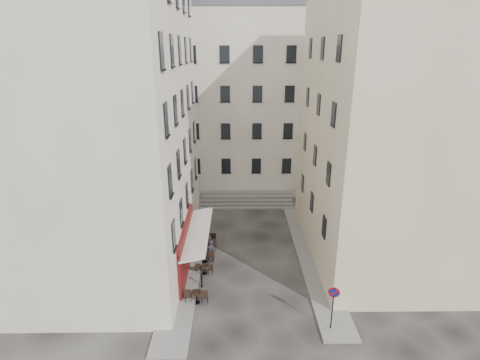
{
  "coord_description": "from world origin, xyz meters",
  "views": [
    {
      "loc": [
        -1.03,
        -21.4,
        14.54
      ],
      "look_at": [
        -0.74,
        4.0,
        5.54
      ],
      "focal_mm": 28.0,
      "sensor_mm": 36.0,
      "label": 1
    }
  ],
  "objects_px": {
    "bistro_table_a": "(196,296)",
    "pedestrian": "(210,251)",
    "bistro_table_b": "(205,268)",
    "no_parking_sign": "(333,300)"
  },
  "relations": [
    {
      "from": "bistro_table_b",
      "to": "pedestrian",
      "type": "relative_size",
      "value": 0.67
    },
    {
      "from": "bistro_table_b",
      "to": "bistro_table_a",
      "type": "bearing_deg",
      "value": -94.58
    },
    {
      "from": "bistro_table_b",
      "to": "pedestrian",
      "type": "height_order",
      "value": "pedestrian"
    },
    {
      "from": "bistro_table_a",
      "to": "bistro_table_b",
      "type": "height_order",
      "value": "bistro_table_a"
    },
    {
      "from": "bistro_table_a",
      "to": "bistro_table_b",
      "type": "relative_size",
      "value": 1.18
    },
    {
      "from": "bistro_table_a",
      "to": "bistro_table_b",
      "type": "xyz_separation_m",
      "value": [
        0.25,
        3.06,
        -0.08
      ]
    },
    {
      "from": "bistro_table_a",
      "to": "pedestrian",
      "type": "bearing_deg",
      "value": 83.03
    },
    {
      "from": "bistro_table_a",
      "to": "pedestrian",
      "type": "xyz_separation_m",
      "value": [
        0.55,
        4.52,
        0.38
      ]
    },
    {
      "from": "no_parking_sign",
      "to": "bistro_table_b",
      "type": "xyz_separation_m",
      "value": [
        -7.28,
        5.45,
        -1.52
      ]
    },
    {
      "from": "no_parking_sign",
      "to": "pedestrian",
      "type": "distance_m",
      "value": 9.87
    }
  ]
}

